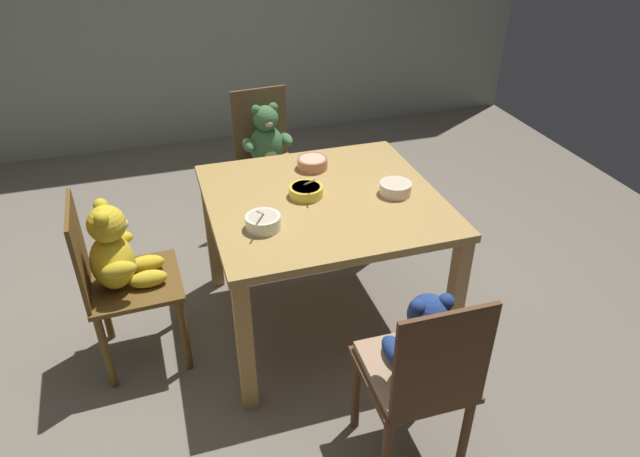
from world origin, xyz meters
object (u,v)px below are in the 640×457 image
object	(u,v)px
teddy_chair_near_front	(421,359)
porridge_bowl_terracotta_far_center	(312,163)
porridge_bowl_yellow_center	(306,191)
dining_table	(323,215)
teddy_chair_near_left	(117,262)
porridge_bowl_cream_near_right	(395,188)
porridge_bowl_white_near_left	(263,222)
teddy_chair_far_center	(268,153)

from	to	relation	value
teddy_chair_near_front	porridge_bowl_terracotta_far_center	xyz separation A→B (m)	(-0.03, 1.21, 0.21)
porridge_bowl_yellow_center	dining_table	bearing A→B (deg)	-25.74
teddy_chair_near_left	porridge_bowl_cream_near_right	world-z (taller)	teddy_chair_near_left
porridge_bowl_terracotta_far_center	dining_table	bearing A→B (deg)	-97.35
teddy_chair_near_front	porridge_bowl_yellow_center	world-z (taller)	teddy_chair_near_front
teddy_chair_near_left	porridge_bowl_yellow_center	xyz separation A→B (m)	(0.87, 0.03, 0.19)
porridge_bowl_yellow_center	teddy_chair_near_front	bearing A→B (deg)	-81.29
porridge_bowl_terracotta_far_center	porridge_bowl_white_near_left	xyz separation A→B (m)	(-0.36, -0.48, 0.00)
teddy_chair_near_left	porridge_bowl_cream_near_right	size ratio (longest dim) A/B	5.73
teddy_chair_near_left	porridge_bowl_terracotta_far_center	distance (m)	1.04
teddy_chair_near_left	dining_table	bearing A→B (deg)	-2.21
porridge_bowl_terracotta_far_center	porridge_bowl_yellow_center	size ratio (longest dim) A/B	0.92
dining_table	teddy_chair_near_front	size ratio (longest dim) A/B	1.21
teddy_chair_near_left	porridge_bowl_white_near_left	world-z (taller)	porridge_bowl_white_near_left
porridge_bowl_yellow_center	porridge_bowl_terracotta_far_center	bearing A→B (deg)	67.38
porridge_bowl_cream_near_right	porridge_bowl_white_near_left	world-z (taller)	porridge_bowl_white_near_left
porridge_bowl_cream_near_right	porridge_bowl_white_near_left	bearing A→B (deg)	-170.30
dining_table	teddy_chair_far_center	distance (m)	0.92
teddy_chair_near_left	teddy_chair_far_center	bearing A→B (deg)	43.86
porridge_bowl_cream_near_right	porridge_bowl_terracotta_far_center	bearing A→B (deg)	127.97
dining_table	teddy_chair_near_front	world-z (taller)	teddy_chair_near_front
porridge_bowl_terracotta_far_center	porridge_bowl_white_near_left	bearing A→B (deg)	-126.79
teddy_chair_far_center	teddy_chair_near_front	bearing A→B (deg)	-0.68
teddy_chair_near_left	porridge_bowl_terracotta_far_center	bearing A→B (deg)	14.95
dining_table	porridge_bowl_yellow_center	world-z (taller)	porridge_bowl_yellow_center
porridge_bowl_terracotta_far_center	teddy_chair_far_center	bearing A→B (deg)	99.11
dining_table	porridge_bowl_cream_near_right	xyz separation A→B (m)	(0.33, -0.07, 0.13)
teddy_chair_near_front	porridge_bowl_cream_near_right	distance (m)	0.90
dining_table	teddy_chair_far_center	xyz separation A→B (m)	(-0.06, 0.91, -0.07)
porridge_bowl_terracotta_far_center	porridge_bowl_yellow_center	world-z (taller)	porridge_bowl_yellow_center
dining_table	porridge_bowl_cream_near_right	bearing A→B (deg)	-11.92
teddy_chair_far_center	porridge_bowl_white_near_left	world-z (taller)	teddy_chair_far_center
teddy_chair_far_center	porridge_bowl_terracotta_far_center	bearing A→B (deg)	4.31
dining_table	porridge_bowl_white_near_left	xyz separation A→B (m)	(-0.32, -0.18, 0.13)
teddy_chair_near_left	porridge_bowl_terracotta_far_center	xyz separation A→B (m)	(0.98, 0.30, 0.20)
teddy_chair_near_front	porridge_bowl_cream_near_right	size ratio (longest dim) A/B	5.87
porridge_bowl_cream_near_right	dining_table	bearing A→B (deg)	168.08
teddy_chair_near_front	porridge_bowl_white_near_left	bearing A→B (deg)	29.28
teddy_chair_near_left	porridge_bowl_white_near_left	distance (m)	0.68
porridge_bowl_yellow_center	porridge_bowl_white_near_left	distance (m)	0.33
teddy_chair_far_center	porridge_bowl_cream_near_right	world-z (taller)	teddy_chair_far_center
porridge_bowl_terracotta_far_center	porridge_bowl_cream_near_right	distance (m)	0.47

